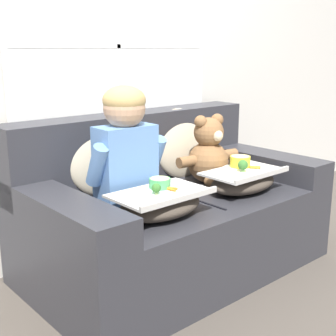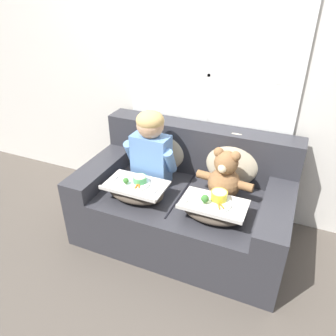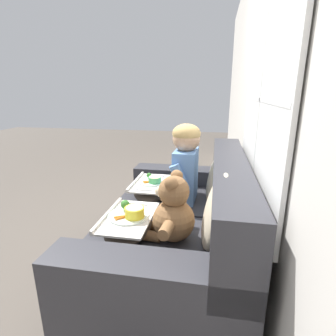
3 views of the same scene
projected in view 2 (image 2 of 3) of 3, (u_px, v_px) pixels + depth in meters
name	position (u px, v px, depth m)	size (l,w,h in m)	color
ground_plane	(182.00, 234.00, 2.85)	(14.00, 14.00, 0.00)	#4C443D
wall_back_with_window	(211.00, 69.00, 2.65)	(8.00, 0.08, 2.60)	beige
couch	(186.00, 201.00, 2.74)	(1.67, 0.97, 0.87)	#2D2D33
throw_pillow_behind_child	(163.00, 147.00, 2.86)	(0.43, 0.21, 0.45)	#C1B293
throw_pillow_behind_teddy	(233.00, 160.00, 2.65)	(0.45, 0.22, 0.47)	#C1B293
child_figure	(151.00, 144.00, 2.60)	(0.44, 0.22, 0.62)	#5B84BC
teddy_bear	(224.00, 178.00, 2.47)	(0.45, 0.31, 0.41)	brown
lap_tray_child	(136.00, 190.00, 2.52)	(0.47, 0.30, 0.19)	#473D33
lap_tray_teddy	(213.00, 209.00, 2.31)	(0.46, 0.28, 0.20)	#473D33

